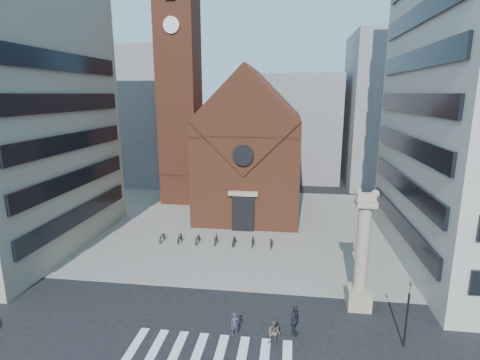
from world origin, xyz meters
name	(u,v)px	position (x,y,z in m)	size (l,w,h in m)	color
ground	(211,321)	(0.00, 0.00, 0.00)	(120.00, 120.00, 0.00)	black
piazza	(245,224)	(0.00, 19.00, 0.03)	(46.00, 30.00, 0.05)	gray
zebra_crossing	(209,351)	(0.55, -3.00, 0.01)	(10.20, 3.20, 0.01)	white
church	(251,149)	(0.00, 25.04, 7.98)	(12.00, 16.65, 18.00)	brown
campanile	(180,87)	(-10.00, 28.00, 15.74)	(5.50, 5.50, 31.20)	brown
bg_block_left	(144,117)	(-20.00, 40.00, 11.00)	(16.00, 14.00, 22.00)	gray
bg_block_mid	(297,128)	(6.00, 45.00, 9.00)	(14.00, 12.00, 18.00)	gray
bg_block_right	(399,112)	(22.00, 42.00, 12.00)	(16.00, 14.00, 24.00)	gray
lion_column	(361,262)	(10.01, 3.00, 3.46)	(1.63, 1.60, 8.68)	tan
traffic_light	(407,312)	(12.00, -1.00, 2.29)	(0.13, 0.16, 4.30)	black
pedestrian_0	(235,324)	(1.82, -1.32, 0.77)	(0.56, 0.37, 1.54)	#332E41
pedestrian_1	(274,333)	(4.28, -1.91, 0.80)	(0.78, 0.61, 1.60)	#584B46
pedestrian_2	(295,320)	(5.49, -0.74, 0.98)	(1.15, 0.48, 1.96)	#222228
scooter_0	(162,237)	(-7.80, 12.75, 0.53)	(0.64, 1.84, 0.96)	black
scooter_1	(180,237)	(-5.94, 12.75, 0.59)	(0.50, 1.78, 1.07)	black
scooter_2	(198,239)	(-4.08, 12.75, 0.53)	(0.64, 1.84, 0.96)	black
scooter_3	(216,239)	(-2.23, 12.75, 0.59)	(0.50, 1.78, 1.07)	black
scooter_4	(234,241)	(-0.37, 12.75, 0.53)	(0.64, 1.84, 0.96)	black
scooter_5	(253,241)	(1.49, 12.75, 0.59)	(0.50, 1.78, 1.07)	black
scooter_6	(271,242)	(3.34, 12.75, 0.53)	(0.64, 1.84, 0.96)	black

